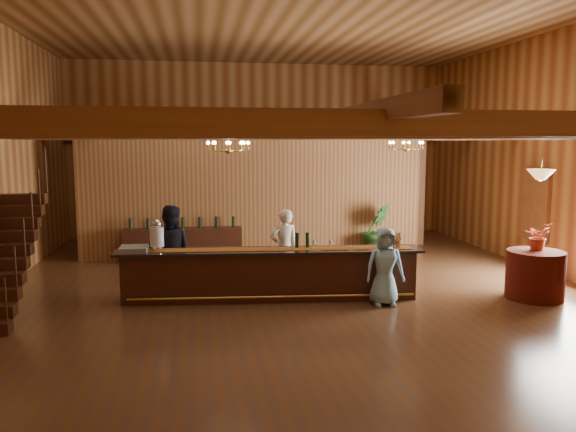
{
  "coord_description": "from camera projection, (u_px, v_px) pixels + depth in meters",
  "views": [
    {
      "loc": [
        -1.99,
        -11.14,
        3.0
      ],
      "look_at": [
        -0.05,
        0.85,
        1.41
      ],
      "focal_mm": 35.0,
      "sensor_mm": 36.0,
      "label": 1
    }
  ],
  "objects": [
    {
      "name": "bar_bottle_1",
      "position": [
        308.0,
        240.0,
        10.86
      ],
      "size": [
        0.07,
        0.07,
        0.3
      ],
      "primitive_type": "cylinder",
      "color": "black",
      "rests_on": "tasting_bar"
    },
    {
      "name": "window_right_back",
      "position": [
        536.0,
        204.0,
        13.33
      ],
      "size": [
        0.12,
        1.05,
        1.75
      ],
      "primitive_type": "cube",
      "color": "white",
      "rests_on": "wall_right"
    },
    {
      "name": "backbar_shelf",
      "position": [
        183.0,
        244.0,
        14.31
      ],
      "size": [
        2.98,
        0.52,
        0.84
      ],
      "primitive_type": "cube",
      "rotation": [
        0.0,
        0.0,
        -0.02
      ],
      "color": "#3D1910",
      "rests_on": "floor"
    },
    {
      "name": "partition_wall",
      "position": [
        255.0,
        198.0,
        14.76
      ],
      "size": [
        9.0,
        0.18,
        3.1
      ],
      "primitive_type": "cube",
      "color": "olive",
      "rests_on": "floor"
    },
    {
      "name": "beverage_dispenser",
      "position": [
        157.0,
        235.0,
        10.58
      ],
      "size": [
        0.26,
        0.26,
        0.6
      ],
      "color": "silver",
      "rests_on": "tasting_bar"
    },
    {
      "name": "table_flowers",
      "position": [
        538.0,
        236.0,
        10.86
      ],
      "size": [
        0.6,
        0.57,
        0.54
      ],
      "primitive_type": "imported",
      "rotation": [
        0.0,
        0.0,
        0.38
      ],
      "color": "#B53B23",
      "rests_on": "round_table"
    },
    {
      "name": "staircase",
      "position": [
        1.0,
        257.0,
        9.89
      ],
      "size": [
        1.0,
        2.8,
        2.0
      ],
      "color": "#3D1910",
      "rests_on": "floor"
    },
    {
      "name": "ceiling",
      "position": [
        297.0,
        13.0,
        10.9
      ],
      "size": [
        14.0,
        14.0,
        0.0
      ],
      "primitive_type": "plane",
      "rotation": [
        3.14,
        0.0,
        0.0
      ],
      "color": "#A97648",
      "rests_on": "wall_back"
    },
    {
      "name": "floor",
      "position": [
        297.0,
        288.0,
        11.61
      ],
      "size": [
        14.0,
        14.0,
        0.0
      ],
      "primitive_type": "plane",
      "color": "#4C321F",
      "rests_on": "ground"
    },
    {
      "name": "floor_plant",
      "position": [
        376.0,
        230.0,
        14.92
      ],
      "size": [
        0.88,
        0.76,
        1.4
      ],
      "primitive_type": "imported",
      "rotation": [
        0.0,
        0.0,
        0.21
      ],
      "color": "#214D1C",
      "rests_on": "floor"
    },
    {
      "name": "wall_front",
      "position": [
        453.0,
        175.0,
        4.4
      ],
      "size": [
        12.0,
        0.1,
        5.5
      ],
      "primitive_type": "cube",
      "color": "#B08242",
      "rests_on": "floor"
    },
    {
      "name": "wall_right",
      "position": [
        568.0,
        154.0,
        12.2
      ],
      "size": [
        0.1,
        14.0,
        5.5
      ],
      "primitive_type": "cube",
      "color": "#B08242",
      "rests_on": "floor"
    },
    {
      "name": "round_table",
      "position": [
        535.0,
        275.0,
        10.82
      ],
      "size": [
        1.08,
        1.08,
        0.93
      ],
      "primitive_type": "cylinder",
      "color": "#4F0D06",
      "rests_on": "floor"
    },
    {
      "name": "support_posts",
      "position": [
        302.0,
        215.0,
        10.91
      ],
      "size": [
        9.2,
        10.2,
        3.2
      ],
      "color": "#94592F",
      "rests_on": "floor"
    },
    {
      "name": "bartender",
      "position": [
        284.0,
        248.0,
        11.65
      ],
      "size": [
        0.64,
        0.47,
        1.64
      ],
      "primitive_type": "imported",
      "rotation": [
        0.0,
        0.0,
        3.27
      ],
      "color": "silver",
      "rests_on": "floor"
    },
    {
      "name": "raffle_drum",
      "position": [
        391.0,
        239.0,
        10.81
      ],
      "size": [
        0.34,
        0.24,
        0.3
      ],
      "color": "#A46633",
      "rests_on": "tasting_bar"
    },
    {
      "name": "backroom_boxes",
      "position": [
        255.0,
        225.0,
        16.88
      ],
      "size": [
        4.1,
        0.6,
        1.1
      ],
      "color": "#3D1910",
      "rests_on": "floor"
    },
    {
      "name": "guest",
      "position": [
        385.0,
        266.0,
        10.36
      ],
      "size": [
        0.74,
        0.51,
        1.46
      ],
      "primitive_type": "imported",
      "rotation": [
        0.0,
        0.0,
        -0.07
      ],
      "color": "#86C4E6",
      "rests_on": "floor"
    },
    {
      "name": "tasting_bar",
      "position": [
        270.0,
        274.0,
        10.78
      ],
      "size": [
        5.87,
        1.26,
        0.98
      ],
      "rotation": [
        0.0,
        0.0,
        -0.09
      ],
      "color": "#3D1910",
      "rests_on": "floor"
    },
    {
      "name": "table_vase",
      "position": [
        536.0,
        243.0,
        10.86
      ],
      "size": [
        0.17,
        0.17,
        0.27
      ],
      "primitive_type": "imported",
      "rotation": [
        0.0,
        0.0,
        -0.27
      ],
      "color": "gold",
      "rests_on": "round_table"
    },
    {
      "name": "beam_grid",
      "position": [
        293.0,
        131.0,
        11.69
      ],
      "size": [
        11.9,
        13.9,
        0.39
      ],
      "color": "#94592F",
      "rests_on": "wall_left"
    },
    {
      "name": "bar_bottle_0",
      "position": [
        297.0,
        240.0,
        10.85
      ],
      "size": [
        0.07,
        0.07,
        0.3
      ],
      "primitive_type": "cylinder",
      "color": "black",
      "rests_on": "tasting_bar"
    },
    {
      "name": "wall_back",
      "position": [
        259.0,
        150.0,
        18.11
      ],
      "size": [
        12.0,
        0.1,
        5.5
      ],
      "primitive_type": "cube",
      "color": "#B08242",
      "rests_on": "floor"
    },
    {
      "name": "pendant_lamp",
      "position": [
        541.0,
        174.0,
        10.57
      ],
      "size": [
        0.52,
        0.52,
        0.9
      ],
      "color": "gold",
      "rests_on": "beam_grid"
    },
    {
      "name": "glass_rack_tray",
      "position": [
        134.0,
        249.0,
        10.49
      ],
      "size": [
        0.5,
        0.5,
        0.1
      ],
      "primitive_type": "cube",
      "color": "gray",
      "rests_on": "tasting_bar"
    },
    {
      "name": "chandelier_right",
      "position": [
        406.0,
        145.0,
        12.59
      ],
      "size": [
        0.8,
        0.8,
        0.41
      ],
      "color": "gold",
      "rests_on": "beam_grid"
    },
    {
      "name": "staff_second",
      "position": [
        170.0,
        249.0,
        11.16
      ],
      "size": [
        0.94,
        0.78,
        1.77
      ],
      "primitive_type": "imported",
      "rotation": [
        0.0,
        0.0,
        3.01
      ],
      "color": "black",
      "rests_on": "floor"
    },
    {
      "name": "chandelier_left",
      "position": [
        228.0,
        146.0,
        10.71
      ],
      "size": [
        0.8,
        0.8,
        0.42
      ],
      "color": "gold",
      "rests_on": "beam_grid"
    }
  ]
}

